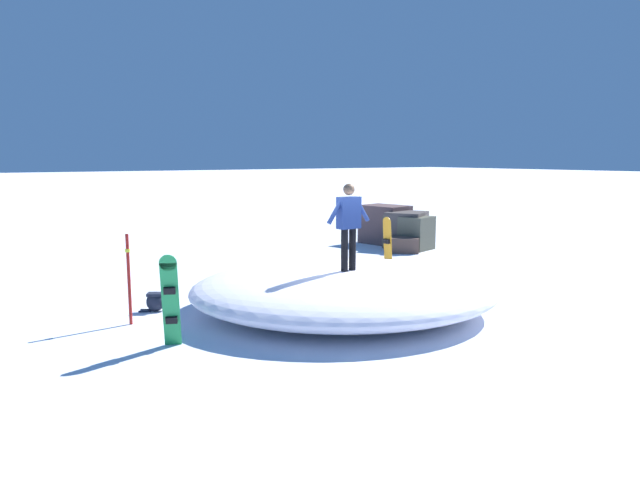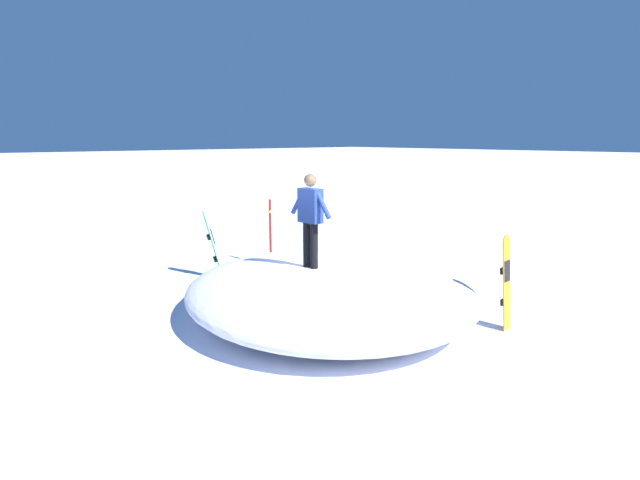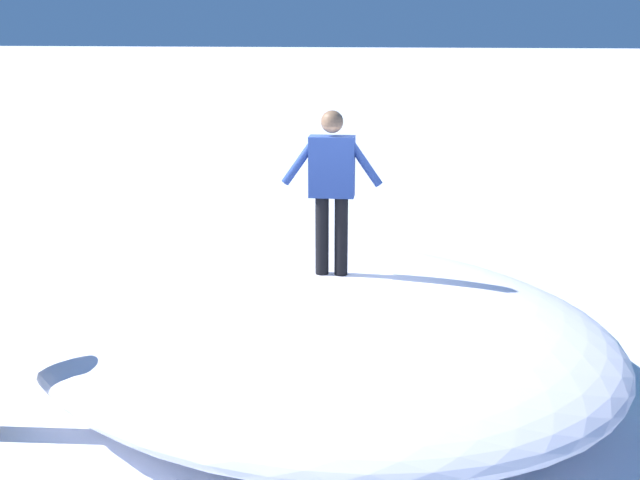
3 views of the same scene
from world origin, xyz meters
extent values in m
plane|color=white|center=(0.00, 0.00, 0.00)|extent=(240.00, 240.00, 0.00)
ellipsoid|color=white|center=(-0.16, 0.15, 0.47)|extent=(8.07, 7.70, 0.94)
cylinder|color=black|center=(0.07, 0.50, 1.36)|extent=(0.14, 0.14, 0.83)
cylinder|color=black|center=(-0.13, 0.49, 1.36)|extent=(0.14, 0.14, 0.83)
cube|color=navy|center=(-0.03, 0.49, 2.09)|extent=(0.47, 0.24, 0.62)
sphere|color=#936B4C|center=(-0.03, 0.49, 2.54)|extent=(0.23, 0.23, 0.23)
cylinder|color=navy|center=(0.29, 0.50, 2.14)|extent=(0.40, 0.10, 0.51)
cylinder|color=navy|center=(-0.35, 0.48, 2.14)|extent=(0.40, 0.10, 0.51)
cube|color=orange|center=(-2.81, -1.58, 0.77)|extent=(0.16, 0.28, 1.54)
cylinder|color=orange|center=(-2.76, -1.58, 1.54)|extent=(0.07, 0.27, 0.27)
cube|color=black|center=(-2.80, -1.58, 1.04)|extent=(0.06, 0.23, 0.37)
cube|color=black|center=(-2.75, -1.58, 1.04)|extent=(0.10, 0.20, 0.11)
cube|color=black|center=(-2.79, -1.58, 0.49)|extent=(0.10, 0.20, 0.11)
cube|color=#1E8C47|center=(3.56, 0.42, 0.74)|extent=(0.42, 0.47, 1.49)
cylinder|color=#1E8C47|center=(3.64, 0.58, 1.48)|extent=(0.29, 0.20, 0.28)
cube|color=black|center=(3.57, 0.43, 1.01)|extent=(0.26, 0.19, 0.36)
cube|color=black|center=(3.61, 0.52, 1.01)|extent=(0.21, 0.17, 0.12)
cube|color=black|center=(3.55, 0.39, 0.48)|extent=(0.21, 0.17, 0.12)
ellipsoid|color=#1E2333|center=(3.06, -2.03, 0.20)|extent=(0.46, 0.43, 0.39)
ellipsoid|color=#2B3144|center=(2.92, -1.95, 0.14)|extent=(0.20, 0.23, 0.19)
cube|color=#1E2333|center=(3.06, -2.03, 0.36)|extent=(0.38, 0.36, 0.06)
cylinder|color=#1E2333|center=(3.19, -2.21, 0.01)|extent=(0.24, 0.17, 0.04)
cylinder|color=#1E2333|center=(3.27, -2.07, 0.01)|extent=(0.24, 0.17, 0.04)
cylinder|color=#A51E19|center=(3.75, -1.37, 0.87)|extent=(0.06, 0.06, 1.74)
cylinder|color=yellow|center=(3.75, -1.37, 1.43)|extent=(0.10, 0.10, 0.06)
cube|color=#505143|center=(-6.88, -5.26, 0.57)|extent=(1.41, 1.74, 1.14)
cube|color=#4A4340|center=(-6.97, -5.48, 0.63)|extent=(1.74, 1.71, 1.26)
cube|color=brown|center=(-6.51, -5.09, 0.25)|extent=(1.73, 1.83, 0.51)
cube|color=brown|center=(-6.97, -6.65, 0.70)|extent=(1.46, 1.84, 1.41)
camera|label=1|loc=(6.62, 9.48, 3.17)|focal=32.27mm
camera|label=2|loc=(-7.55, 6.90, 3.32)|focal=30.89mm
camera|label=3|loc=(0.97, -7.20, 3.48)|focal=43.36mm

